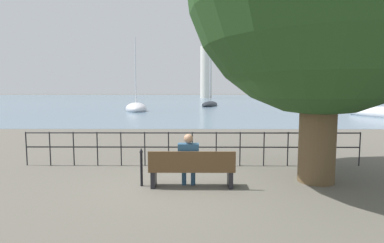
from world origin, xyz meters
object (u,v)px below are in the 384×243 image
object	(u,v)px
closed_umbrella	(141,165)
harbor_lighthouse	(206,69)
sailboat_1	(136,108)
sailboat_0	(210,104)
park_bench	(192,169)
seated_person_left	(188,158)

from	to	relation	value
closed_umbrella	harbor_lighthouse	xyz separation A→B (m)	(6.12, 115.68, 11.26)
sailboat_1	sailboat_0	bearing A→B (deg)	41.75
sailboat_0	harbor_lighthouse	bearing A→B (deg)	101.07
closed_umbrella	park_bench	bearing A→B (deg)	-5.33
sailboat_1	harbor_lighthouse	world-z (taller)	harbor_lighthouse
closed_umbrella	harbor_lighthouse	distance (m)	116.39
sailboat_0	sailboat_1	distance (m)	16.88
closed_umbrella	seated_person_left	bearing A→B (deg)	-1.94
closed_umbrella	sailboat_1	bearing A→B (deg)	101.19
park_bench	seated_person_left	world-z (taller)	seated_person_left
sailboat_0	sailboat_1	size ratio (longest dim) A/B	1.29
park_bench	harbor_lighthouse	distance (m)	116.45
park_bench	harbor_lighthouse	world-z (taller)	harbor_lighthouse
seated_person_left	park_bench	bearing A→B (deg)	-42.59
park_bench	closed_umbrella	distance (m)	1.22
closed_umbrella	sailboat_0	xyz separation A→B (m)	(3.91, 43.16, -0.23)
sailboat_0	sailboat_1	xyz separation A→B (m)	(-9.73, -13.79, 0.04)
park_bench	seated_person_left	size ratio (longest dim) A/B	1.58
closed_umbrella	harbor_lighthouse	bearing A→B (deg)	86.97
park_bench	harbor_lighthouse	bearing A→B (deg)	87.58
park_bench	sailboat_0	size ratio (longest dim) A/B	0.17
seated_person_left	sailboat_1	bearing A→B (deg)	103.29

